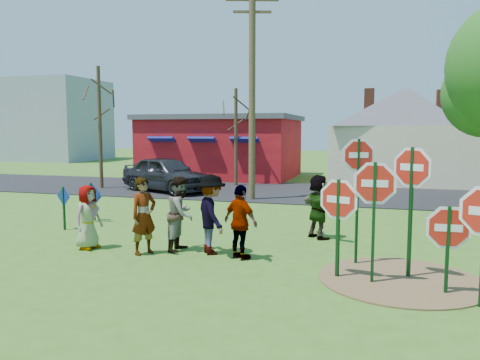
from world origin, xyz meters
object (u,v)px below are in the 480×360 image
object	(u,v)px
stop_sign_a	(338,207)
person_b	(144,216)
stop_sign_b	(358,169)
utility_pole	(252,89)
person_a	(88,217)
stop_sign_c	(412,182)
suv	(166,174)

from	to	relation	value
stop_sign_a	person_b	xyz separation A→B (m)	(-4.58, 0.55, -0.51)
stop_sign_b	utility_pole	bearing A→B (deg)	100.51
stop_sign_b	person_a	world-z (taller)	stop_sign_b
stop_sign_c	person_b	distance (m)	6.05
person_b	suv	distance (m)	11.45
stop_sign_a	suv	world-z (taller)	stop_sign_a
person_a	person_b	distance (m)	1.59
utility_pole	stop_sign_a	bearing A→B (deg)	-65.97
stop_sign_c	suv	distance (m)	14.94
stop_sign_a	stop_sign_b	distance (m)	1.31
stop_sign_b	suv	world-z (taller)	stop_sign_b
person_a	person_b	bearing A→B (deg)	-81.05
stop_sign_a	stop_sign_b	size ratio (longest dim) A/B	0.74
stop_sign_a	utility_pole	distance (m)	11.19
stop_sign_b	utility_pole	size ratio (longest dim) A/B	0.33
stop_sign_a	stop_sign_c	xyz separation A→B (m)	(1.38, 0.40, 0.50)
person_b	utility_pole	size ratio (longest dim) A/B	0.21
stop_sign_a	person_b	size ratio (longest dim) A/B	1.16
stop_sign_b	person_b	size ratio (longest dim) A/B	1.57
stop_sign_a	person_a	distance (m)	6.23
stop_sign_a	suv	bearing A→B (deg)	149.71
person_b	utility_pole	xyz separation A→B (m)	(0.22, 9.23, 3.75)
stop_sign_b	person_b	distance (m)	5.07
person_b	suv	xyz separation A→B (m)	(-4.39, 10.58, -0.04)
stop_sign_a	person_a	xyz separation A→B (m)	(-6.16, 0.62, -0.63)
person_a	utility_pole	world-z (taller)	utility_pole
stop_sign_a	utility_pole	bearing A→B (deg)	134.87
person_a	stop_sign_c	bearing A→B (deg)	-80.24
stop_sign_b	stop_sign_a	bearing A→B (deg)	-124.32
stop_sign_c	suv	size ratio (longest dim) A/B	0.56
stop_sign_a	suv	xyz separation A→B (m)	(-8.97, 11.13, -0.55)
stop_sign_b	suv	xyz separation A→B (m)	(-9.29, 10.06, -1.24)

